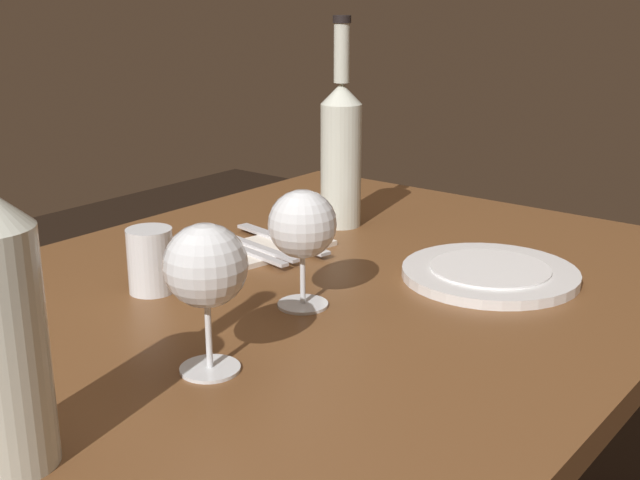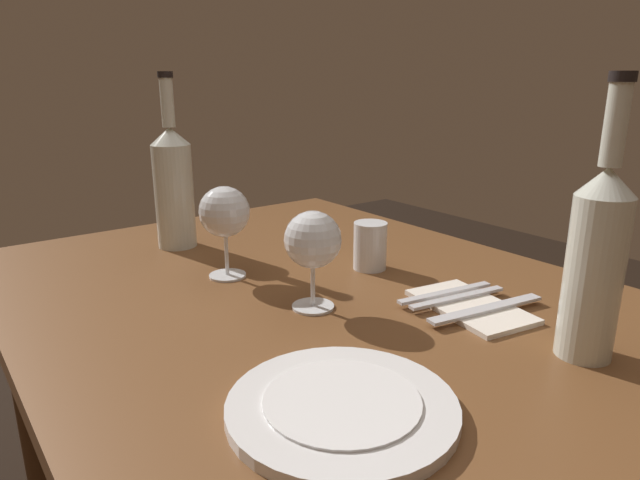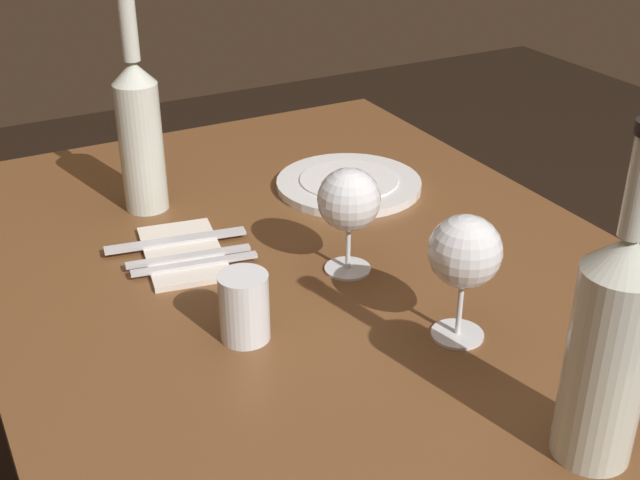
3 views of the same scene
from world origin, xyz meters
TOP-DOWN VIEW (x-y plane):
  - dining_table at (0.00, 0.00)m, footprint 1.30×0.90m
  - wine_glass_left at (-0.21, -0.08)m, footprint 0.09×0.09m
  - wine_glass_right at (0.00, -0.04)m, footprint 0.09×0.09m
  - wine_bottle at (-0.44, -0.07)m, footprint 0.08×0.08m
  - wine_bottle_second at (0.33, 0.15)m, footprint 0.07×0.07m
  - water_tumbler at (-0.09, 0.16)m, footprint 0.06×0.06m
  - dinner_plate at (0.25, -0.18)m, footprint 0.25×0.25m
  - folded_napkin at (0.15, 0.15)m, footprint 0.21×0.14m
  - fork_inner at (0.13, 0.15)m, footprint 0.04×0.18m
  - fork_outer at (0.10, 0.15)m, footprint 0.04×0.18m
  - table_knife at (0.18, 0.15)m, footprint 0.05×0.21m

SIDE VIEW (x-z plane):
  - dining_table at x=0.00m, z-range 0.28..1.02m
  - folded_napkin at x=0.15m, z-range 0.74..0.75m
  - dinner_plate at x=0.25m, z-range 0.74..0.76m
  - fork_inner at x=0.13m, z-range 0.75..0.75m
  - fork_outer at x=0.10m, z-range 0.75..0.75m
  - table_knife at x=0.18m, z-range 0.75..0.75m
  - water_tumbler at x=-0.09m, z-range 0.73..0.82m
  - wine_glass_right at x=0.00m, z-range 0.77..0.92m
  - wine_glass_left at x=-0.21m, z-range 0.77..0.94m
  - wine_bottle at x=-0.44m, z-range 0.69..1.05m
  - wine_bottle_second at x=0.33m, z-range 0.70..1.05m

